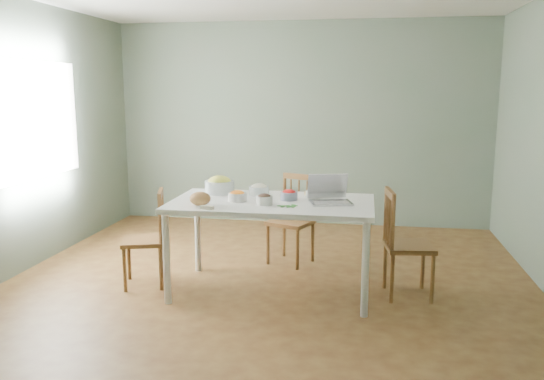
% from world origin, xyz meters
% --- Properties ---
extents(floor, '(5.00, 5.00, 0.00)m').
position_xyz_m(floor, '(0.00, 0.00, 0.00)').
color(floor, '#492812').
rests_on(floor, ground).
extents(wall_back, '(5.00, 0.00, 2.70)m').
position_xyz_m(wall_back, '(0.00, 2.50, 1.35)').
color(wall_back, slate).
rests_on(wall_back, ground).
extents(wall_front, '(5.00, 0.00, 2.70)m').
position_xyz_m(wall_front, '(0.00, -2.50, 1.35)').
color(wall_front, slate).
rests_on(wall_front, ground).
extents(wall_left, '(0.00, 5.00, 2.70)m').
position_xyz_m(wall_left, '(-2.50, 0.00, 1.35)').
color(wall_left, slate).
rests_on(wall_left, ground).
extents(window_left, '(0.04, 1.60, 1.20)m').
position_xyz_m(window_left, '(-2.48, 0.30, 1.50)').
color(window_left, white).
rests_on(window_left, ground).
extents(dining_table, '(1.78, 1.00, 0.84)m').
position_xyz_m(dining_table, '(0.07, -0.18, 0.42)').
color(dining_table, white).
rests_on(dining_table, floor).
extents(chair_far, '(0.53, 0.52, 0.93)m').
position_xyz_m(chair_far, '(0.12, 0.68, 0.46)').
color(chair_far, '#4D2B14').
rests_on(chair_far, floor).
extents(chair_left, '(0.48, 0.49, 0.90)m').
position_xyz_m(chair_left, '(-1.14, -0.22, 0.45)').
color(chair_left, '#4D2B14').
rests_on(chair_left, floor).
extents(chair_right, '(0.45, 0.47, 0.96)m').
position_xyz_m(chair_right, '(1.27, -0.09, 0.48)').
color(chair_right, '#4D2B14').
rests_on(chair_right, floor).
extents(bread_boule, '(0.20, 0.20, 0.12)m').
position_xyz_m(bread_boule, '(-0.51, -0.46, 0.89)').
color(bread_boule, tan).
rests_on(bread_boule, dining_table).
extents(butter_stick, '(0.12, 0.06, 0.03)m').
position_xyz_m(butter_stick, '(-0.40, -0.61, 0.85)').
color(butter_stick, '#F4E7C8').
rests_on(butter_stick, dining_table).
extents(bowl_squash, '(0.32, 0.32, 0.16)m').
position_xyz_m(bowl_squash, '(-0.49, 0.11, 0.92)').
color(bowl_squash, yellow).
rests_on(bowl_squash, dining_table).
extents(bowl_carrot, '(0.22, 0.22, 0.09)m').
position_xyz_m(bowl_carrot, '(-0.24, -0.22, 0.88)').
color(bowl_carrot, orange).
rests_on(bowl_carrot, dining_table).
extents(bowl_onion, '(0.24, 0.24, 0.10)m').
position_xyz_m(bowl_onion, '(-0.10, 0.09, 0.89)').
color(bowl_onion, white).
rests_on(bowl_onion, dining_table).
extents(bowl_mushroom, '(0.15, 0.15, 0.09)m').
position_xyz_m(bowl_mushroom, '(0.03, -0.34, 0.88)').
color(bowl_mushroom, black).
rests_on(bowl_mushroom, dining_table).
extents(bowl_redpep, '(0.19, 0.19, 0.09)m').
position_xyz_m(bowl_redpep, '(0.21, -0.10, 0.88)').
color(bowl_redpep, '#B31300').
rests_on(bowl_redpep, dining_table).
extents(bowl_broccoli, '(0.15, 0.15, 0.09)m').
position_xyz_m(bowl_broccoli, '(0.41, 0.02, 0.88)').
color(bowl_broccoli, '#133312').
rests_on(bowl_broccoli, dining_table).
extents(flatbread, '(0.25, 0.25, 0.02)m').
position_xyz_m(flatbread, '(0.42, 0.20, 0.85)').
color(flatbread, '#DCB87F').
rests_on(flatbread, dining_table).
extents(basil_bunch, '(0.19, 0.19, 0.02)m').
position_xyz_m(basil_bunch, '(0.23, -0.38, 0.85)').
color(basil_bunch, '#2F7929').
rests_on(basil_bunch, dining_table).
extents(laptop, '(0.43, 0.40, 0.24)m').
position_xyz_m(laptop, '(0.59, -0.20, 0.96)').
color(laptop, silver).
rests_on(laptop, dining_table).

